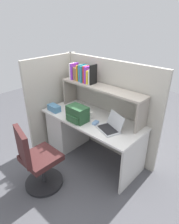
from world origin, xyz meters
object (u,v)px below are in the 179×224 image
Objects in this scene: tissue_box at (54,108)px; office_chair at (37,163)px; laptop at (111,126)px; computer_mouse at (95,123)px; backpack at (77,114)px; snack_canister at (73,109)px; paper_cup at (90,115)px.

office_chair is at bearing -51.08° from tissue_box.
tissue_box is (-1.02, -0.16, -0.00)m from laptop.
office_chair is (-0.27, -0.84, -0.35)m from computer_mouse.
backpack is 0.52m from tissue_box.
computer_mouse is at bearing 23.13° from backpack.
snack_canister is (-0.75, 0.01, 0.01)m from laptop.
backpack is 2.88× the size of computer_mouse.
backpack is 0.29m from computer_mouse.
computer_mouse is at bearing -26.75° from paper_cup.
tissue_box is at bearing -41.03° from office_chair.
tissue_box is (-0.51, -0.03, -0.06)m from backpack.
laptop reaches higher than paper_cup.
paper_cup reaches higher than computer_mouse.
tissue_box is at bearing -170.90° from laptop.
tissue_box is at bearing -158.61° from paper_cup.
paper_cup is 0.10× the size of office_chair.
laptop is 1.03m from tissue_box.
backpack is 0.85m from office_chair.
laptop is 1.08m from office_chair.
office_chair reaches higher than snack_canister.
laptop reaches higher than snack_canister.
backpack is 0.22m from paper_cup.
tissue_box is at bearing -146.59° from snack_canister.
laptop is 3.98× the size of paper_cup.
backpack reaches higher than snack_canister.
snack_canister is 0.12× the size of office_chair.
paper_cup is at bearing 69.93° from backpack.
tissue_box is at bearing 178.27° from computer_mouse.
laptop is at bearing 14.87° from backpack.
computer_mouse is 0.21m from paper_cup.
backpack is at bearing -77.52° from office_chair.
computer_mouse is 0.93× the size of snack_canister.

